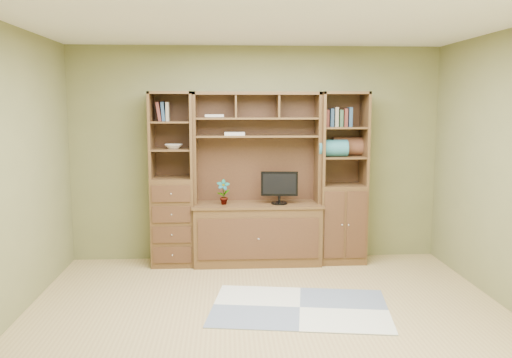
{
  "coord_description": "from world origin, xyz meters",
  "views": [
    {
      "loc": [
        -0.39,
        -4.6,
        1.9
      ],
      "look_at": [
        -0.05,
        1.2,
        1.1
      ],
      "focal_mm": 38.0,
      "sensor_mm": 36.0,
      "label": 1
    }
  ],
  "objects": [
    {
      "name": "center_hutch",
      "position": [
        0.0,
        1.73,
        1.02
      ],
      "size": [
        1.54,
        0.53,
        2.05
      ],
      "primitive_type": "cube",
      "color": "#50351C",
      "rests_on": "ground"
    },
    {
      "name": "magazines",
      "position": [
        -0.26,
        1.82,
        1.56
      ],
      "size": [
        0.24,
        0.17,
        0.04
      ],
      "primitive_type": "cube",
      "color": "beige",
      "rests_on": "center_hutch"
    },
    {
      "name": "blanket_red",
      "position": [
        1.12,
        1.85,
        1.4
      ],
      "size": [
        0.4,
        0.22,
        0.22
      ],
      "primitive_type": "cube",
      "color": "brown",
      "rests_on": "right_tower"
    },
    {
      "name": "orchid",
      "position": [
        -0.4,
        1.7,
        0.88
      ],
      "size": [
        0.16,
        0.11,
        0.3
      ],
      "primitive_type": "imported",
      "color": "#A55B38",
      "rests_on": "center_hutch"
    },
    {
      "name": "blanket_teal",
      "position": [
        0.9,
        1.73,
        1.39
      ],
      "size": [
        0.34,
        0.2,
        0.2
      ],
      "primitive_type": "cube",
      "color": "#2C6F76",
      "rests_on": "right_tower"
    },
    {
      "name": "rug",
      "position": [
        0.31,
        0.24,
        0.01
      ],
      "size": [
        1.79,
        1.33,
        0.01
      ],
      "primitive_type": "cube",
      "rotation": [
        0.0,
        0.0,
        -0.15
      ],
      "color": "#A1A5A6",
      "rests_on": "ground"
    },
    {
      "name": "monitor",
      "position": [
        0.26,
        1.7,
        1.0
      ],
      "size": [
        0.45,
        0.23,
        0.53
      ],
      "primitive_type": "cube",
      "rotation": [
        0.0,
        0.0,
        -0.09
      ],
      "color": "black",
      "rests_on": "center_hutch"
    },
    {
      "name": "room",
      "position": [
        0.0,
        0.0,
        1.3
      ],
      "size": [
        4.6,
        4.1,
        2.64
      ],
      "color": "tan",
      "rests_on": "ground"
    },
    {
      "name": "right_tower",
      "position": [
        1.03,
        1.77,
        1.02
      ],
      "size": [
        0.55,
        0.45,
        2.05
      ],
      "primitive_type": "cube",
      "color": "#50351C",
      "rests_on": "ground"
    },
    {
      "name": "left_tower",
      "position": [
        -1.0,
        1.77,
        1.02
      ],
      "size": [
        0.5,
        0.45,
        2.05
      ],
      "primitive_type": "cube",
      "color": "#50351C",
      "rests_on": "ground"
    },
    {
      "name": "bowl",
      "position": [
        -0.98,
        1.77,
        1.42
      ],
      "size": [
        0.21,
        0.21,
        0.05
      ],
      "primitive_type": "imported",
      "color": "white",
      "rests_on": "left_tower"
    }
  ]
}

